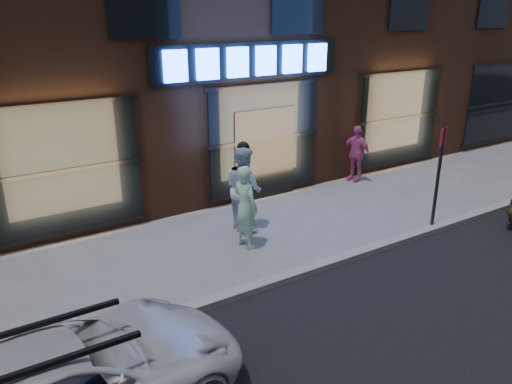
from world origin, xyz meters
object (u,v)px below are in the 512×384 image
Objects in this scene: man_bowtie at (245,207)px; sign_post at (439,169)px; man_cap at (244,188)px; passerby at (356,153)px.

man_bowtie is 0.75× the size of sign_post.
man_bowtie is 0.92× the size of man_cap.
man_cap is at bearing -38.82° from man_bowtie.
man_cap is 4.68m from passerby.
man_bowtie is 5.40m from passerby.
sign_post reaches higher than passerby.
man_cap is (0.47, 0.86, 0.08)m from man_bowtie.
man_cap is 4.37m from sign_post.
passerby is 0.69× the size of sign_post.
man_cap reaches higher than man_bowtie.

